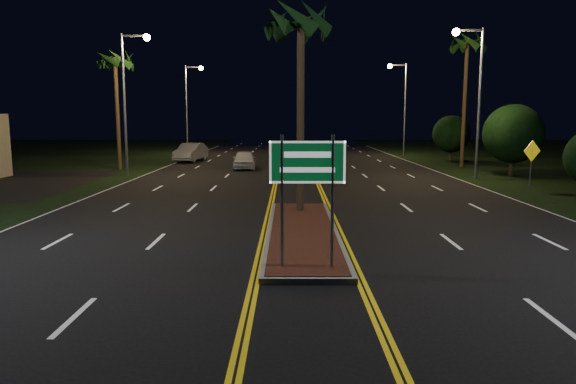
{
  "coord_description": "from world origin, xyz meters",
  "views": [
    {
      "loc": [
        -0.43,
        -9.26,
        3.73
      ],
      "look_at": [
        -0.46,
        3.41,
        1.9
      ],
      "focal_mm": 32.0,
      "sensor_mm": 36.0,
      "label": 1
    }
  ],
  "objects_px": {
    "palm_right_far": "(467,44)",
    "palm_left_far": "(115,61)",
    "car_far": "(191,151)",
    "shrub_mid": "(513,134)",
    "median_island": "(302,232)",
    "warning_sign": "(532,158)",
    "highway_sign": "(307,175)",
    "streetlight_left_far": "(190,99)",
    "car_near": "(244,158)",
    "streetlight_left_mid": "(130,88)",
    "palm_median": "(301,22)",
    "shrub_far": "(451,134)",
    "streetlight_right_far": "(401,98)",
    "streetlight_right_mid": "(474,86)"
  },
  "relations": [
    {
      "from": "palm_right_far",
      "to": "palm_left_far",
      "type": "bearing_deg",
      "value": -175.53
    },
    {
      "from": "car_far",
      "to": "shrub_mid",
      "type": "bearing_deg",
      "value": -17.47
    },
    {
      "from": "median_island",
      "to": "warning_sign",
      "type": "bearing_deg",
      "value": 40.03
    },
    {
      "from": "highway_sign",
      "to": "warning_sign",
      "type": "bearing_deg",
      "value": 49.93
    },
    {
      "from": "median_island",
      "to": "car_far",
      "type": "distance_m",
      "value": 29.83
    },
    {
      "from": "streetlight_left_far",
      "to": "car_near",
      "type": "bearing_deg",
      "value": -65.95
    },
    {
      "from": "highway_sign",
      "to": "streetlight_left_mid",
      "type": "bearing_deg",
      "value": 116.59
    },
    {
      "from": "warning_sign",
      "to": "median_island",
      "type": "bearing_deg",
      "value": -160.63
    },
    {
      "from": "streetlight_left_mid",
      "to": "warning_sign",
      "type": "bearing_deg",
      "value": -16.88
    },
    {
      "from": "palm_right_far",
      "to": "car_far",
      "type": "distance_m",
      "value": 23.95
    },
    {
      "from": "streetlight_left_mid",
      "to": "palm_median",
      "type": "bearing_deg",
      "value": -51.83
    },
    {
      "from": "car_near",
      "to": "car_far",
      "type": "height_order",
      "value": "car_far"
    },
    {
      "from": "palm_right_far",
      "to": "warning_sign",
      "type": "distance_m",
      "value": 14.89
    },
    {
      "from": "palm_left_far",
      "to": "palm_right_far",
      "type": "distance_m",
      "value": 25.72
    },
    {
      "from": "median_island",
      "to": "warning_sign",
      "type": "xyz_separation_m",
      "value": [
        12.05,
        10.12,
        1.62
      ]
    },
    {
      "from": "palm_left_far",
      "to": "streetlight_left_far",
      "type": "bearing_deg",
      "value": 82.22
    },
    {
      "from": "shrub_far",
      "to": "palm_right_far",
      "type": "bearing_deg",
      "value": -99.46
    },
    {
      "from": "shrub_far",
      "to": "palm_left_far",
      "type": "bearing_deg",
      "value": -163.26
    },
    {
      "from": "warning_sign",
      "to": "shrub_far",
      "type": "bearing_deg",
      "value": 64.04
    },
    {
      "from": "streetlight_left_mid",
      "to": "palm_median",
      "type": "xyz_separation_m",
      "value": [
        10.61,
        -13.5,
        1.62
      ]
    },
    {
      "from": "streetlight_left_far",
      "to": "streetlight_right_far",
      "type": "xyz_separation_m",
      "value": [
        21.23,
        -2.0,
        0.0
      ]
    },
    {
      "from": "shrub_mid",
      "to": "car_near",
      "type": "bearing_deg",
      "value": 165.24
    },
    {
      "from": "shrub_mid",
      "to": "streetlight_right_mid",
      "type": "bearing_deg",
      "value": -149.44
    },
    {
      "from": "streetlight_left_far",
      "to": "car_far",
      "type": "bearing_deg",
      "value": -79.55
    },
    {
      "from": "streetlight_right_far",
      "to": "car_near",
      "type": "height_order",
      "value": "streetlight_right_far"
    },
    {
      "from": "palm_left_far",
      "to": "shrub_far",
      "type": "bearing_deg",
      "value": 16.74
    },
    {
      "from": "streetlight_left_far",
      "to": "palm_median",
      "type": "bearing_deg",
      "value": -72.42
    },
    {
      "from": "palm_right_far",
      "to": "warning_sign",
      "type": "relative_size",
      "value": 3.96
    },
    {
      "from": "shrub_mid",
      "to": "warning_sign",
      "type": "xyz_separation_m",
      "value": [
        -1.95,
        -6.88,
        -1.03
      ]
    },
    {
      "from": "warning_sign",
      "to": "streetlight_right_mid",
      "type": "bearing_deg",
      "value": 85.74
    },
    {
      "from": "streetlight_left_mid",
      "to": "car_near",
      "type": "distance_m",
      "value": 9.61
    },
    {
      "from": "streetlight_left_far",
      "to": "streetlight_right_mid",
      "type": "height_order",
      "value": "same"
    },
    {
      "from": "streetlight_right_mid",
      "to": "shrub_far",
      "type": "relative_size",
      "value": 2.27
    },
    {
      "from": "shrub_mid",
      "to": "warning_sign",
      "type": "relative_size",
      "value": 1.78
    },
    {
      "from": "streetlight_right_far",
      "to": "palm_median",
      "type": "bearing_deg",
      "value": -108.62
    },
    {
      "from": "highway_sign",
      "to": "car_near",
      "type": "relative_size",
      "value": 0.67
    },
    {
      "from": "streetlight_right_mid",
      "to": "shrub_far",
      "type": "distance_m",
      "value": 14.74
    },
    {
      "from": "car_far",
      "to": "streetlight_right_far",
      "type": "bearing_deg",
      "value": 27.42
    },
    {
      "from": "median_island",
      "to": "streetlight_left_mid",
      "type": "height_order",
      "value": "streetlight_left_mid"
    },
    {
      "from": "shrub_far",
      "to": "warning_sign",
      "type": "bearing_deg",
      "value": -95.3
    },
    {
      "from": "shrub_far",
      "to": "streetlight_right_far",
      "type": "bearing_deg",
      "value": 117.98
    },
    {
      "from": "highway_sign",
      "to": "shrub_mid",
      "type": "bearing_deg",
      "value": 56.56
    },
    {
      "from": "streetlight_right_mid",
      "to": "car_far",
      "type": "bearing_deg",
      "value": 145.66
    },
    {
      "from": "palm_left_far",
      "to": "palm_right_far",
      "type": "bearing_deg",
      "value": 4.47
    },
    {
      "from": "streetlight_right_far",
      "to": "palm_median",
      "type": "xyz_separation_m",
      "value": [
        -10.61,
        -31.5,
        1.62
      ]
    },
    {
      "from": "streetlight_right_far",
      "to": "car_far",
      "type": "relative_size",
      "value": 1.64
    },
    {
      "from": "highway_sign",
      "to": "palm_median",
      "type": "bearing_deg",
      "value": 90.0
    },
    {
      "from": "palm_median",
      "to": "warning_sign",
      "type": "height_order",
      "value": "palm_median"
    },
    {
      "from": "streetlight_right_mid",
      "to": "palm_median",
      "type": "bearing_deg",
      "value": -132.7
    },
    {
      "from": "shrub_far",
      "to": "streetlight_right_mid",
      "type": "bearing_deg",
      "value": -102.82
    }
  ]
}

